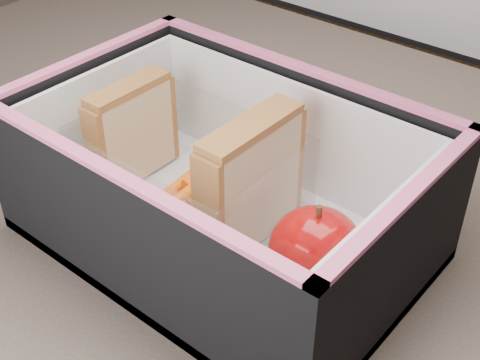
% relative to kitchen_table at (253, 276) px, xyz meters
% --- Properties ---
extents(kitchen_table, '(1.20, 0.80, 0.75)m').
position_rel_kitchen_table_xyz_m(kitchen_table, '(0.00, 0.00, 0.00)').
color(kitchen_table, brown).
rests_on(kitchen_table, ground).
extents(lunch_bag, '(0.33, 0.33, 0.30)m').
position_rel_kitchen_table_xyz_m(lunch_bag, '(0.01, -0.05, 0.16)').
color(lunch_bag, black).
rests_on(lunch_bag, kitchen_table).
extents(plastic_tub, '(0.18, 0.13, 0.07)m').
position_rel_kitchen_table_xyz_m(plastic_tub, '(-0.03, -0.05, 0.14)').
color(plastic_tub, white).
rests_on(plastic_tub, lunch_bag).
extents(sandwich_left, '(0.02, 0.08, 0.09)m').
position_rel_kitchen_table_xyz_m(sandwich_left, '(-0.10, -0.05, 0.15)').
color(sandwich_left, '#D5B58E').
rests_on(sandwich_left, plastic_tub).
extents(sandwich_right, '(0.03, 0.10, 0.11)m').
position_rel_kitchen_table_xyz_m(sandwich_right, '(0.04, -0.05, 0.16)').
color(sandwich_right, '#D5B58E').
rests_on(sandwich_right, plastic_tub).
extents(carrot_sticks, '(0.05, 0.14, 0.03)m').
position_rel_kitchen_table_xyz_m(carrot_sticks, '(-0.03, -0.05, 0.12)').
color(carrot_sticks, '#F2600C').
rests_on(carrot_sticks, plastic_tub).
extents(paper_napkin, '(0.09, 0.10, 0.01)m').
position_rel_kitchen_table_xyz_m(paper_napkin, '(0.11, -0.06, 0.11)').
color(paper_napkin, white).
rests_on(paper_napkin, lunch_bag).
extents(red_apple, '(0.09, 0.09, 0.07)m').
position_rel_kitchen_table_xyz_m(red_apple, '(0.11, -0.07, 0.15)').
color(red_apple, '#880209').
rests_on(red_apple, paper_napkin).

